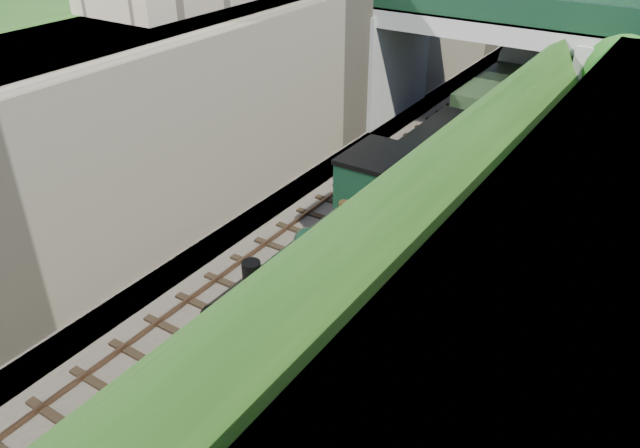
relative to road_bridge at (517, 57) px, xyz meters
The scene contains 12 objects.
trackbed 5.72m from the road_bridge, 103.28° to the right, with size 10.00×90.00×0.20m, color #473F38.
retaining_wall 7.61m from the road_bridge, 148.17° to the right, with size 1.00×90.00×7.00m, color #756B56.
street_plateau_left 10.73m from the road_bridge, 158.09° to the right, with size 6.00×90.00×7.00m, color #262628.
embankment_slope 6.56m from the road_bridge, 50.83° to the right, with size 4.15×90.00×6.36m.
track_left 6.27m from the road_bridge, 126.35° to the right, with size 2.50×90.00×0.20m.
track_right 5.54m from the road_bridge, 86.34° to the right, with size 2.50×90.00×0.20m.
road_bridge is the anchor object (origin of this frame).
tree 5.36m from the road_bridge, 21.21° to the right, with size 3.60×3.80×6.60m.
locomotive 15.93m from the road_bridge, 89.07° to the right, with size 3.10×10.22×3.83m.
tender 8.77m from the road_bridge, 88.26° to the right, with size 2.70×6.00×3.05m.
coach_front 4.65m from the road_bridge, 86.50° to the left, with size 2.90×18.00×3.70m.
coach_middle 23.07m from the road_bridge, 89.36° to the left, with size 2.90×18.00×3.70m.
Camera 1 is at (8.93, -4.68, 11.89)m, focal length 35.00 mm.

